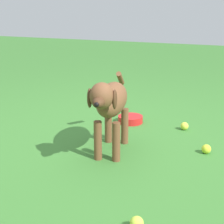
{
  "coord_description": "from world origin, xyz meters",
  "views": [
    {
      "loc": [
        2.32,
        0.98,
        1.03
      ],
      "look_at": [
        0.09,
        0.03,
        0.29
      ],
      "focal_mm": 58.33,
      "sensor_mm": 36.0,
      "label": 1
    }
  ],
  "objects_px": {
    "tennis_ball_2": "(206,149)",
    "water_bowl": "(130,119)",
    "tennis_ball_0": "(137,223)",
    "dog": "(111,102)",
    "tennis_ball_1": "(184,126)"
  },
  "relations": [
    {
      "from": "tennis_ball_1",
      "to": "tennis_ball_2",
      "type": "bearing_deg",
      "value": 29.85
    },
    {
      "from": "tennis_ball_1",
      "to": "water_bowl",
      "type": "xyz_separation_m",
      "value": [
        -0.01,
        -0.48,
        -0.0
      ]
    },
    {
      "from": "tennis_ball_0",
      "to": "water_bowl",
      "type": "distance_m",
      "value": 1.58
    },
    {
      "from": "tennis_ball_0",
      "to": "water_bowl",
      "type": "relative_size",
      "value": 0.3
    },
    {
      "from": "tennis_ball_0",
      "to": "tennis_ball_2",
      "type": "height_order",
      "value": "same"
    },
    {
      "from": "dog",
      "to": "water_bowl",
      "type": "xyz_separation_m",
      "value": [
        -0.7,
        -0.11,
        -0.34
      ]
    },
    {
      "from": "tennis_ball_1",
      "to": "tennis_ball_2",
      "type": "relative_size",
      "value": 1.0
    },
    {
      "from": "dog",
      "to": "water_bowl",
      "type": "bearing_deg",
      "value": 177.74
    },
    {
      "from": "water_bowl",
      "to": "dog",
      "type": "bearing_deg",
      "value": 8.84
    },
    {
      "from": "dog",
      "to": "tennis_ball_1",
      "type": "bearing_deg",
      "value": 140.54
    },
    {
      "from": "water_bowl",
      "to": "tennis_ball_1",
      "type": "bearing_deg",
      "value": 89.35
    },
    {
      "from": "tennis_ball_0",
      "to": "tennis_ball_1",
      "type": "distance_m",
      "value": 1.47
    },
    {
      "from": "tennis_ball_2",
      "to": "water_bowl",
      "type": "distance_m",
      "value": 0.85
    },
    {
      "from": "tennis_ball_2",
      "to": "tennis_ball_0",
      "type": "bearing_deg",
      "value": -8.55
    },
    {
      "from": "tennis_ball_2",
      "to": "tennis_ball_1",
      "type": "bearing_deg",
      "value": -150.15
    }
  ]
}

